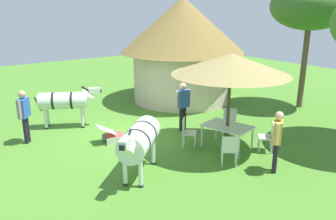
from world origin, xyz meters
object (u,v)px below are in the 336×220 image
at_px(patio_chair_east_end, 230,120).
at_px(standing_watcher, 24,112).
at_px(shade_umbrella, 231,64).
at_px(patio_dining_table, 227,128).
at_px(guest_beside_umbrella, 277,136).
at_px(zebra_nearest_camera, 65,101).
at_px(striped_lounge_chair, 111,134).
at_px(acacia_tree_behind_hut, 311,7).
at_px(patio_chair_near_hut, 269,135).
at_px(zebra_by_umbrella, 139,140).
at_px(guest_behind_table, 183,102).
at_px(thatched_hut, 182,44).
at_px(patio_chair_west_end, 187,131).
at_px(patio_chair_near_lawn, 230,148).

xyz_separation_m(patio_chair_east_end, standing_watcher, (-3.35, -5.80, 0.52)).
distance_m(shade_umbrella, standing_watcher, 6.58).
distance_m(patio_dining_table, patio_chair_east_end, 1.25).
bearing_deg(patio_dining_table, patio_chair_east_end, 129.97).
relative_size(guest_beside_umbrella, zebra_nearest_camera, 0.80).
relative_size(striped_lounge_chair, acacia_tree_behind_hut, 0.17).
xyz_separation_m(patio_chair_near_hut, zebra_by_umbrella, (-1.01, -3.94, 0.47)).
relative_size(patio_dining_table, acacia_tree_behind_hut, 0.30).
relative_size(patio_chair_east_end, acacia_tree_behind_hut, 0.17).
xyz_separation_m(patio_dining_table, standing_watcher, (-4.15, -4.85, 0.38)).
xyz_separation_m(patio_chair_near_hut, guest_behind_table, (-2.96, -0.94, 0.52)).
bearing_deg(zebra_by_umbrella, guest_behind_table, -99.05).
bearing_deg(thatched_hut, striped_lounge_chair, -61.70).
xyz_separation_m(patio_dining_table, guest_beside_umbrella, (1.87, -0.12, 0.35)).
relative_size(zebra_nearest_camera, acacia_tree_behind_hut, 0.41).
height_order(patio_dining_table, striped_lounge_chair, patio_dining_table).
bearing_deg(patio_chair_near_hut, patio_dining_table, 90.00).
distance_m(patio_chair_west_end, patio_chair_near_hut, 2.48).
height_order(patio_chair_near_lawn, guest_beside_umbrella, guest_beside_umbrella).
relative_size(patio_chair_near_lawn, guest_beside_umbrella, 0.54).
bearing_deg(zebra_by_umbrella, striped_lounge_chair, -52.83).
bearing_deg(zebra_by_umbrella, patio_dining_table, -133.82).
height_order(standing_watcher, acacia_tree_behind_hut, acacia_tree_behind_hut).
relative_size(thatched_hut, patio_dining_table, 3.55).
relative_size(guest_beside_umbrella, standing_watcher, 0.97).
relative_size(standing_watcher, zebra_nearest_camera, 0.82).
relative_size(shade_umbrella, patio_chair_near_hut, 3.87).
height_order(patio_dining_table, acacia_tree_behind_hut, acacia_tree_behind_hut).
xyz_separation_m(thatched_hut, standing_watcher, (1.21, -7.36, -1.55)).
bearing_deg(patio_chair_near_hut, shade_umbrella, 90.00).
relative_size(patio_chair_near_lawn, striped_lounge_chair, 1.01).
relative_size(shade_umbrella, patio_dining_table, 2.19).
bearing_deg(patio_dining_table, shade_umbrella, 0.00).
bearing_deg(patio_chair_east_end, standing_watcher, 19.99).
relative_size(striped_lounge_chair, zebra_nearest_camera, 0.42).
distance_m(patio_chair_near_hut, striped_lounge_chair, 4.94).
bearing_deg(patio_chair_near_lawn, guest_beside_umbrella, -10.57).
bearing_deg(shade_umbrella, patio_chair_east_end, 129.97).
bearing_deg(zebra_nearest_camera, standing_watcher, -36.56).
xyz_separation_m(zebra_by_umbrella, acacia_tree_behind_hut, (-1.22, 9.00, 3.24)).
height_order(patio_chair_near_lawn, standing_watcher, standing_watcher).
bearing_deg(patio_chair_near_hut, zebra_nearest_camera, 83.12).
distance_m(patio_chair_near_hut, guest_behind_table, 3.15).
xyz_separation_m(patio_dining_table, striped_lounge_chair, (-2.59, -2.63, -0.41)).
xyz_separation_m(standing_watcher, zebra_nearest_camera, (-0.71, 1.58, -0.06)).
bearing_deg(standing_watcher, striped_lounge_chair, 93.66).
bearing_deg(thatched_hut, patio_chair_west_end, -37.13).
xyz_separation_m(guest_beside_umbrella, zebra_by_umbrella, (-1.97, -2.98, -0.02)).
bearing_deg(patio_chair_near_lawn, zebra_by_umbrella, -161.29).
height_order(shade_umbrella, striped_lounge_chair, shade_umbrella).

